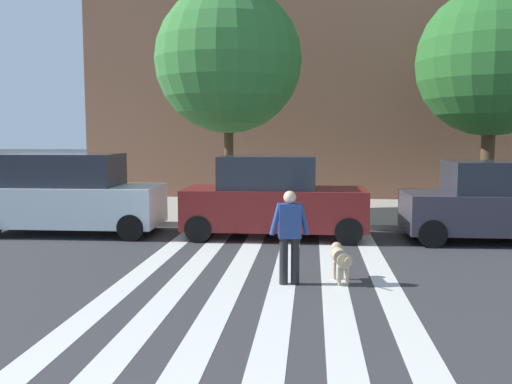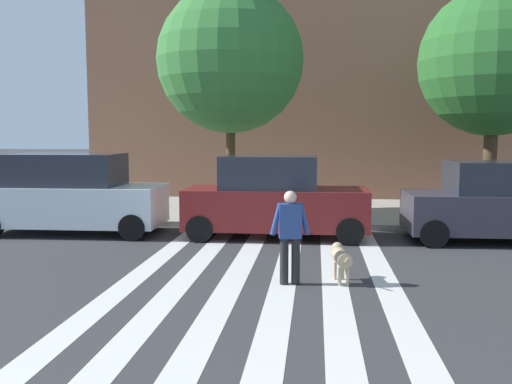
# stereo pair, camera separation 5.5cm
# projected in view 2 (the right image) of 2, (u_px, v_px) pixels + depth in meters

# --- Properties ---
(ground_plane) EXTENTS (160.00, 160.00, 0.00)m
(ground_plane) POSITION_uv_depth(u_px,v_px,m) (300.00, 310.00, 8.24)
(ground_plane) COLOR #353538
(sidewalk_far) EXTENTS (80.00, 6.00, 0.15)m
(sidewalk_far) POSITION_uv_depth(u_px,v_px,m) (309.00, 211.00, 18.16)
(sidewalk_far) COLOR #ADA398
(sidewalk_far) RESTS_ON ground_plane
(crosswalk_stripes) EXTENTS (4.95, 13.48, 0.01)m
(crosswalk_stripes) POSITION_uv_depth(u_px,v_px,m) (248.00, 308.00, 8.33)
(crosswalk_stripes) COLOR silver
(crosswalk_stripes) RESTS_ON ground_plane
(parked_car_near_curb) EXTENTS (4.65, 2.06, 2.09)m
(parked_car_near_curb) POSITION_uv_depth(u_px,v_px,m) (72.00, 195.00, 14.49)
(parked_car_near_curb) COLOR silver
(parked_car_near_curb) RESTS_ON ground_plane
(parked_car_behind_first) EXTENTS (4.55, 1.90, 2.06)m
(parked_car_behind_first) POSITION_uv_depth(u_px,v_px,m) (274.00, 199.00, 13.92)
(parked_car_behind_first) COLOR maroon
(parked_car_behind_first) RESTS_ON ground_plane
(parked_car_third_in_line) EXTENTS (4.85, 2.02, 1.95)m
(parked_car_third_in_line) POSITION_uv_depth(u_px,v_px,m) (506.00, 204.00, 13.33)
(parked_car_third_in_line) COLOR #35323D
(parked_car_third_in_line) RESTS_ON ground_plane
(street_tree_nearest) EXTENTS (4.30, 4.30, 6.76)m
(street_tree_nearest) POSITION_uv_depth(u_px,v_px,m) (230.00, 60.00, 16.23)
(street_tree_nearest) COLOR #4C3823
(street_tree_nearest) RESTS_ON sidewalk_far
(street_tree_middle) EXTENTS (4.37, 4.37, 6.75)m
(street_tree_middle) POSITION_uv_depth(u_px,v_px,m) (494.00, 62.00, 16.19)
(street_tree_middle) COLOR #4C3823
(street_tree_middle) RESTS_ON sidewalk_far
(pedestrian_dog_walker) EXTENTS (0.71, 0.30, 1.64)m
(pedestrian_dog_walker) POSITION_uv_depth(u_px,v_px,m) (290.00, 232.00, 9.57)
(pedestrian_dog_walker) COLOR black
(pedestrian_dog_walker) RESTS_ON ground_plane
(dog_on_leash) EXTENTS (0.35, 1.01, 0.65)m
(dog_on_leash) POSITION_uv_depth(u_px,v_px,m) (341.00, 257.00, 9.78)
(dog_on_leash) COLOR tan
(dog_on_leash) RESTS_ON ground_plane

